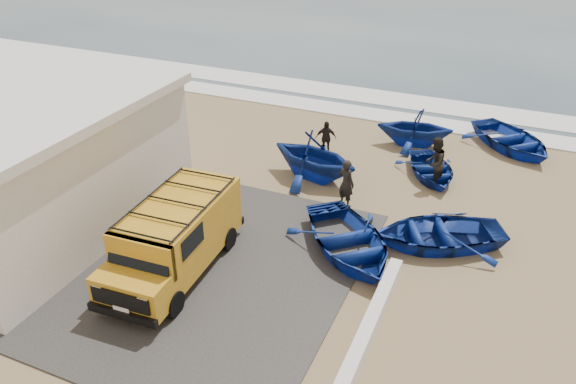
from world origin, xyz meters
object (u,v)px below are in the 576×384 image
(parapet, at_px, (367,333))
(boat_near_left, at_px, (348,241))
(boat_near_right, at_px, (437,233))
(fisherman_front, at_px, (346,183))
(fisherman_middle, at_px, (435,162))
(fisherman_back, at_px, (326,138))
(boat_far_left, at_px, (415,127))
(building, at_px, (9,161))
(boat_mid_right, at_px, (431,169))
(van, at_px, (175,236))
(boat_mid_left, at_px, (314,156))
(boat_far_right, at_px, (512,139))

(parapet, relative_size, boat_near_left, 1.37)
(boat_near_left, relative_size, boat_near_right, 1.05)
(fisherman_front, bearing_deg, fisherman_middle, -108.47)
(boat_near_right, bearing_deg, fisherman_front, -135.55)
(fisherman_back, bearing_deg, boat_far_left, 14.69)
(building, height_order, boat_near_right, building)
(boat_near_left, distance_m, boat_mid_right, 6.25)
(boat_near_right, relative_size, fisherman_front, 2.33)
(van, bearing_deg, building, 174.39)
(building, xyz_separation_m, boat_near_left, (10.87, 2.47, -1.71))
(fisherman_front, relative_size, fisherman_middle, 0.93)
(building, relative_size, fisherman_back, 6.30)
(boat_near_left, height_order, boat_far_left, boat_far_left)
(boat_far_left, bearing_deg, boat_near_right, 7.27)
(boat_near_left, bearing_deg, boat_mid_left, 81.85)
(fisherman_front, bearing_deg, boat_far_left, -75.69)
(boat_far_left, bearing_deg, building, -54.83)
(parapet, xyz_separation_m, boat_mid_right, (-0.25, 9.56, 0.06))
(fisherman_middle, bearing_deg, parapet, 9.91)
(boat_far_left, relative_size, boat_far_right, 0.75)
(boat_far_right, bearing_deg, boat_near_right, -143.70)
(boat_mid_right, bearing_deg, boat_near_right, -104.31)
(boat_near_right, height_order, boat_far_right, boat_far_right)
(van, bearing_deg, fisherman_front, 55.66)
(building, bearing_deg, fisherman_front, 27.70)
(boat_near_left, bearing_deg, fisherman_front, 68.38)
(building, bearing_deg, boat_near_left, 12.80)
(van, distance_m, boat_near_left, 5.24)
(parapet, bearing_deg, fisherman_middle, 90.47)
(boat_near_right, bearing_deg, fisherman_middle, 165.86)
(van, xyz_separation_m, boat_far_right, (8.40, 12.86, -0.76))
(boat_mid_right, xyz_separation_m, fisherman_front, (-2.37, -3.37, 0.56))
(boat_mid_right, xyz_separation_m, fisherman_back, (-4.47, 0.30, 0.41))
(fisherman_front, bearing_deg, boat_near_left, 134.39)
(boat_far_left, bearing_deg, van, -31.72)
(boat_far_left, height_order, fisherman_back, boat_far_left)
(van, height_order, boat_mid_right, van)
(van, height_order, fisherman_back, van)
(fisherman_middle, bearing_deg, van, -26.30)
(building, relative_size, fisherman_middle, 4.84)
(boat_mid_right, relative_size, boat_far_right, 0.77)
(building, height_order, fisherman_back, building)
(boat_near_right, bearing_deg, parapet, -36.06)
(boat_far_right, xyz_separation_m, fisherman_middle, (-2.47, -4.62, 0.53))
(van, xyz_separation_m, fisherman_back, (1.29, 9.18, -0.45))
(building, distance_m, boat_far_right, 19.54)
(boat_far_left, bearing_deg, boat_mid_left, -42.65)
(van, distance_m, fisherman_middle, 10.16)
(boat_mid_right, bearing_deg, boat_far_left, 87.80)
(boat_mid_left, distance_m, boat_mid_right, 4.61)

